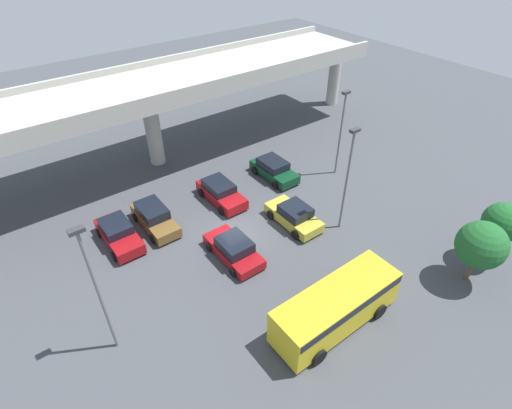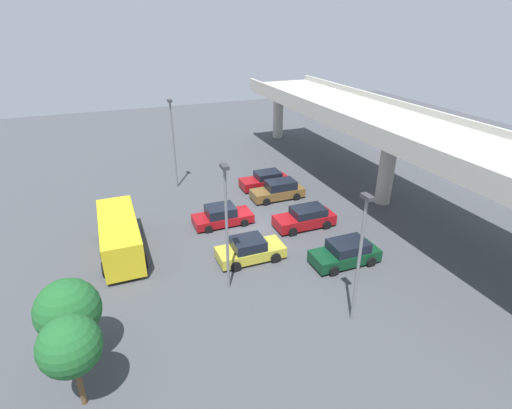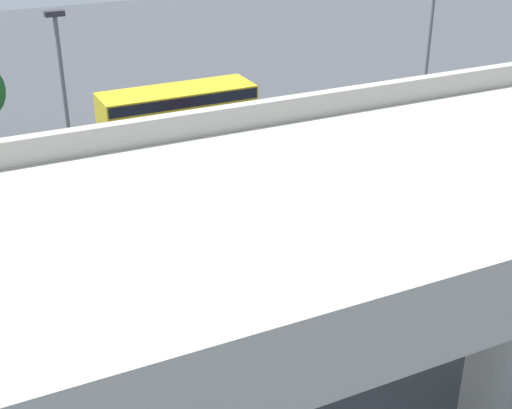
{
  "view_description": "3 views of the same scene",
  "coord_description": "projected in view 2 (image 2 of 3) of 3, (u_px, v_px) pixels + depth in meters",
  "views": [
    {
      "loc": [
        -11.62,
        -17.89,
        18.94
      ],
      "look_at": [
        1.38,
        -0.52,
        2.41
      ],
      "focal_mm": 28.0,
      "sensor_mm": 36.0,
      "label": 1
    },
    {
      "loc": [
        25.41,
        -9.43,
        14.95
      ],
      "look_at": [
        -1.52,
        1.2,
        1.1
      ],
      "focal_mm": 28.0,
      "sensor_mm": 36.0,
      "label": 2
    },
    {
      "loc": [
        11.24,
        22.49,
        12.78
      ],
      "look_at": [
        0.66,
        0.52,
        0.82
      ],
      "focal_mm": 50.0,
      "sensor_mm": 36.0,
      "label": 3
    }
  ],
  "objects": [
    {
      "name": "lamp_post_near_aisle",
      "position": [
        173.0,
        138.0,
        36.15
      ],
      "size": [
        0.7,
        0.35,
        8.22
      ],
      "color": "slate",
      "rests_on": "ground_plane"
    },
    {
      "name": "parked_car_1",
      "position": [
        278.0,
        190.0,
        35.47
      ],
      "size": [
        2.09,
        4.68,
        1.65
      ],
      "rotation": [
        0.0,
        0.0,
        -1.57
      ],
      "color": "brown",
      "rests_on": "ground_plane"
    },
    {
      "name": "parked_car_3",
      "position": [
        305.0,
        218.0,
        30.75
      ],
      "size": [
        2.17,
        4.68,
        1.58
      ],
      "rotation": [
        0.0,
        0.0,
        -1.57
      ],
      "color": "maroon",
      "rests_on": "ground_plane"
    },
    {
      "name": "shuttle_bus",
      "position": [
        119.0,
        233.0,
        26.98
      ],
      "size": [
        7.64,
        2.75,
        2.58
      ],
      "rotation": [
        0.0,
        0.0,
        3.14
      ],
      "color": "gold",
      "rests_on": "ground_plane"
    },
    {
      "name": "lamp_post_mid_lot",
      "position": [
        226.0,
        220.0,
        22.16
      ],
      "size": [
        0.7,
        0.35,
        7.85
      ],
      "color": "slate",
      "rests_on": "ground_plane"
    },
    {
      "name": "parked_car_5",
      "position": [
        346.0,
        253.0,
        26.23
      ],
      "size": [
        2.21,
        4.53,
        1.58
      ],
      "rotation": [
        0.0,
        0.0,
        -1.57
      ],
      "color": "#0C381E",
      "rests_on": "ground_plane"
    },
    {
      "name": "parked_car_2",
      "position": [
        222.0,
        216.0,
        31.15
      ],
      "size": [
        2.24,
        4.61,
        1.53
      ],
      "rotation": [
        0.0,
        0.0,
        1.57
      ],
      "color": "maroon",
      "rests_on": "ground_plane"
    },
    {
      "name": "tree_front_centre",
      "position": [
        70.0,
        346.0,
        15.6
      ],
      "size": [
        2.5,
        2.5,
        4.46
      ],
      "color": "brown",
      "rests_on": "ground_plane"
    },
    {
      "name": "ground_plane",
      "position": [
        249.0,
        228.0,
        30.89
      ],
      "size": [
        95.03,
        95.03,
        0.0
      ],
      "primitive_type": "plane",
      "color": "#424449"
    },
    {
      "name": "highway_overpass",
      "position": [
        393.0,
        129.0,
        32.22
      ],
      "size": [
        45.67,
        7.9,
        7.82
      ],
      "color": "#ADAAA0",
      "rests_on": "ground_plane"
    },
    {
      "name": "parked_car_0",
      "position": [
        265.0,
        180.0,
        37.75
      ],
      "size": [
        2.17,
        4.61,
        1.56
      ],
      "rotation": [
        0.0,
        0.0,
        -1.57
      ],
      "color": "maroon",
      "rests_on": "ground_plane"
    },
    {
      "name": "lamp_post_by_overpass",
      "position": [
        360.0,
        250.0,
        19.79
      ],
      "size": [
        0.7,
        0.35,
        7.36
      ],
      "color": "slate",
      "rests_on": "ground_plane"
    },
    {
      "name": "tree_front_left",
      "position": [
        68.0,
        311.0,
        17.91
      ],
      "size": [
        2.91,
        2.91,
        4.38
      ],
      "color": "brown",
      "rests_on": "ground_plane"
    },
    {
      "name": "parked_car_4",
      "position": [
        250.0,
        250.0,
        26.63
      ],
      "size": [
        2.24,
        4.5,
        1.58
      ],
      "rotation": [
        0.0,
        0.0,
        1.57
      ],
      "color": "gold",
      "rests_on": "ground_plane"
    }
  ]
}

